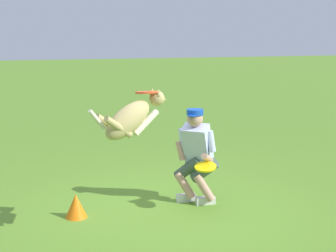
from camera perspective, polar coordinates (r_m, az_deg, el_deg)
ground_plane at (r=6.78m, az=-0.16°, el=-9.38°), size 60.00×60.00×0.00m
person at (r=6.89m, az=3.15°, el=-2.99°), size 0.60×0.71×1.29m
dog at (r=5.47m, az=-4.07°, el=0.88°), size 0.94×0.57×0.57m
frisbee_flying at (r=5.59m, az=-2.42°, el=3.75°), size 0.24×0.25×0.05m
frisbee_held at (r=6.55m, az=4.17°, el=-4.52°), size 0.39×0.39×0.09m
training_cone at (r=6.62m, az=-10.15°, el=-8.68°), size 0.27×0.27×0.30m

